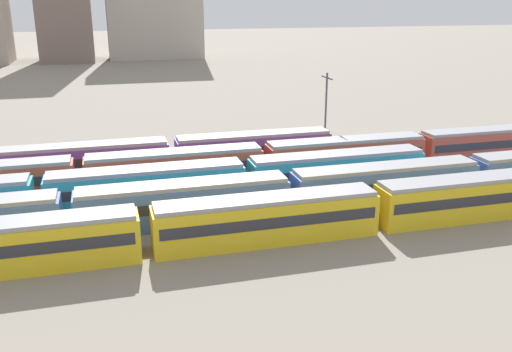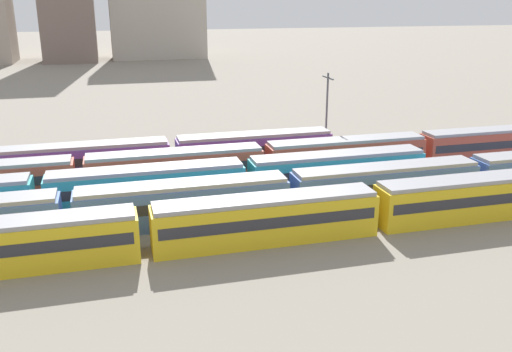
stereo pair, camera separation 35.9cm
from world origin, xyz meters
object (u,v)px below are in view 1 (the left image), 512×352
train_track_0 (267,219)px  train_track_3 (264,161)px  train_track_4 (84,161)px  catenary_pole_1 (326,109)px  train_track_1 (290,193)px  train_track_2 (148,187)px

train_track_0 → train_track_3: size_ratio=0.75×
train_track_4 → catenary_pole_1: catenary_pole_1 is taller
train_track_3 → catenary_pole_1: (10.20, 7.91, 3.62)m
train_track_1 → train_track_2: bearing=156.7°
train_track_4 → catenary_pole_1: size_ratio=5.61×
train_track_1 → train_track_0: bearing=-125.2°
train_track_3 → train_track_4: same height
train_track_0 → train_track_1: 6.37m
catenary_pole_1 → train_track_2: bearing=-150.3°
train_track_0 → catenary_pole_1: catenary_pole_1 is taller
train_track_3 → train_track_1: bearing=-93.6°
train_track_0 → train_track_3: 16.19m
train_track_0 → train_track_2: bearing=129.0°
train_track_3 → train_track_2: bearing=-157.8°
train_track_3 → catenary_pole_1: catenary_pole_1 is taller
train_track_2 → train_track_4: size_ratio=1.00×
train_track_1 → train_track_2: same height
train_track_4 → train_track_2: bearing=-60.7°
train_track_1 → train_track_3: size_ratio=1.00×
train_track_2 → train_track_4: 11.93m
train_track_1 → train_track_4: bearing=139.0°
train_track_1 → catenary_pole_1: (10.85, 18.31, 3.62)m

